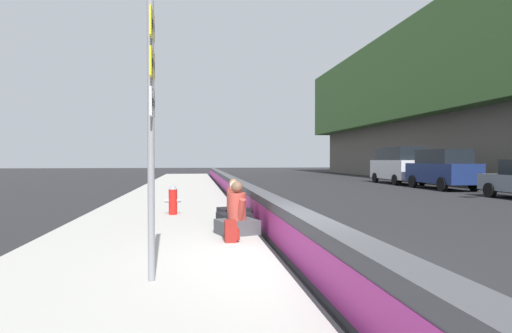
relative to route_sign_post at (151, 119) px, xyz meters
The scene contains 11 objects.
ground_plane 3.32m from the route_sign_post, 68.67° to the right, with size 160.00×160.00×0.00m, color #232326.
sidewalk_strip 2.37m from the route_sign_post, 22.16° to the left, with size 80.00×4.40×0.14m, color #A8A59E.
jersey_barrier 3.05m from the route_sign_post, 68.64° to the right, with size 76.00×0.45×0.85m.
route_sign_post is the anchor object (origin of this frame).
fire_hydrant 6.79m from the route_sign_post, ahead, with size 0.26×0.46×0.88m.
seated_person_foreground 3.95m from the route_sign_post, 23.78° to the right, with size 0.89×0.97×1.11m.
seated_person_middle 5.06m from the route_sign_post, 18.31° to the right, with size 0.79×0.87×1.05m.
seated_person_rear 6.05m from the route_sign_post, 15.67° to the right, with size 0.80×0.89×1.05m.
backpack 3.32m from the route_sign_post, 26.92° to the right, with size 0.32×0.28×0.40m.
parked_car_fourth 22.06m from the route_sign_post, 41.15° to the right, with size 4.81×2.09×2.28m.
parked_car_midline 26.46m from the route_sign_post, 33.49° to the right, with size 5.14×2.19×2.56m.
Camera 1 is at (-6.44, 1.73, 1.71)m, focal length 29.45 mm.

